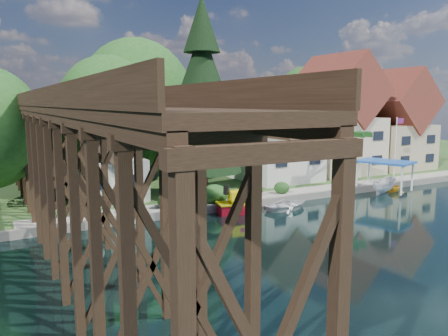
% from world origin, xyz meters
% --- Properties ---
extents(ground, '(140.00, 140.00, 0.00)m').
position_xyz_m(ground, '(0.00, 0.00, 0.00)').
color(ground, black).
rests_on(ground, ground).
extents(bank, '(140.00, 52.00, 0.50)m').
position_xyz_m(bank, '(0.00, 34.00, 0.25)').
color(bank, '#2B4B1E').
rests_on(bank, ground).
extents(seawall, '(60.00, 0.40, 0.62)m').
position_xyz_m(seawall, '(4.00, 8.00, 0.31)').
color(seawall, slate).
rests_on(seawall, ground).
extents(promenade, '(50.00, 2.60, 0.06)m').
position_xyz_m(promenade, '(6.00, 9.30, 0.53)').
color(promenade, gray).
rests_on(promenade, bank).
extents(trestle_bridge, '(4.12, 44.18, 9.30)m').
position_xyz_m(trestle_bridge, '(-16.00, 5.17, 5.35)').
color(trestle_bridge, black).
rests_on(trestle_bridge, ground).
extents(house_left, '(7.64, 8.64, 11.02)m').
position_xyz_m(house_left, '(7.00, 16.00, 5.14)').
color(house_left, beige).
rests_on(house_left, bank).
extents(house_center, '(8.65, 9.18, 13.89)m').
position_xyz_m(house_center, '(16.00, 16.50, 6.42)').
color(house_center, beige).
rests_on(house_center, bank).
extents(house_right, '(8.15, 8.64, 12.45)m').
position_xyz_m(house_right, '(25.00, 16.00, 5.78)').
color(house_right, tan).
rests_on(house_right, bank).
extents(shed, '(5.09, 5.40, 7.85)m').
position_xyz_m(shed, '(-11.00, 14.50, 3.83)').
color(shed, beige).
rests_on(shed, bank).
extents(bg_trees, '(49.90, 13.30, 10.57)m').
position_xyz_m(bg_trees, '(1.00, 21.25, 7.29)').
color(bg_trees, '#382314').
rests_on(bg_trees, bank).
extents(shrubs, '(15.76, 2.47, 1.70)m').
position_xyz_m(shrubs, '(-4.60, 9.26, 1.23)').
color(shrubs, '#1A3C15').
rests_on(shrubs, bank).
extents(conifer, '(7.01, 7.01, 17.26)m').
position_xyz_m(conifer, '(-3.38, 12.52, 8.81)').
color(conifer, '#382314').
rests_on(conifer, bank).
extents(palm_tree, '(5.12, 5.12, 5.68)m').
position_xyz_m(palm_tree, '(11.62, 9.63, 5.46)').
color(palm_tree, '#382314').
rests_on(palm_tree, bank).
extents(flagpole, '(1.05, 0.10, 6.68)m').
position_xyz_m(flagpole, '(18.18, 9.54, 4.59)').
color(flagpole, white).
rests_on(flagpole, bank).
extents(tugboat, '(3.53, 2.40, 2.35)m').
position_xyz_m(tugboat, '(-3.03, 6.91, 0.70)').
color(tugboat, red).
rests_on(tugboat, ground).
extents(boat_white_a, '(4.42, 3.41, 0.85)m').
position_xyz_m(boat_white_a, '(1.23, 6.06, 0.42)').
color(boat_white_a, silver).
rests_on(boat_white_a, ground).
extents(boat_canopy, '(4.81, 5.76, 3.17)m').
position_xyz_m(boat_canopy, '(13.34, 6.74, 1.36)').
color(boat_canopy, white).
rests_on(boat_canopy, ground).
extents(boat_yellow, '(2.58, 2.34, 1.18)m').
position_xyz_m(boat_yellow, '(14.76, 6.71, 0.59)').
color(boat_yellow, gold).
rests_on(boat_yellow, ground).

